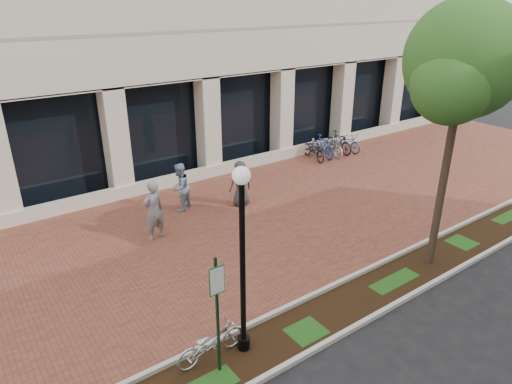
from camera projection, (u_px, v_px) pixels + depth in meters
ground at (233, 227)px, 15.46m from camera, size 120.00×120.00×0.00m
brick_plaza at (233, 227)px, 15.46m from camera, size 40.00×9.00×0.01m
planting_strip at (345, 306)px, 11.55m from camera, size 40.00×1.50×0.01m
curb_plaza_side at (325, 290)px, 12.08m from camera, size 40.00×0.12×0.12m
curb_street_side at (368, 320)px, 10.97m from camera, size 40.00×0.12×0.12m
parking_sign at (217, 303)px, 8.87m from camera, size 0.34×0.07×2.75m
lamppost at (242, 254)px, 9.20m from camera, size 0.36×0.36×4.31m
street_tree at (463, 67)px, 11.29m from camera, size 3.57×2.97×7.28m
locked_bicycle at (210, 342)px, 9.71m from camera, size 1.68×0.63×0.87m
pedestrian_left at (154, 210)px, 14.40m from camera, size 0.78×0.57×1.98m
pedestrian_mid at (180, 187)px, 16.41m from camera, size 1.09×1.02×1.78m
pedestrian_right at (240, 184)px, 16.81m from camera, size 0.91×0.67×1.71m
bollard at (313, 148)px, 21.99m from camera, size 0.12×0.12×0.96m
bike_rack_cluster at (331, 145)px, 22.31m from camera, size 3.03×1.94×1.08m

